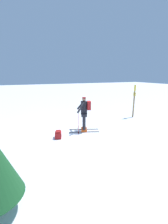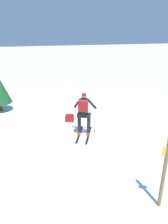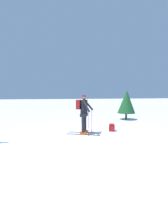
% 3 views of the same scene
% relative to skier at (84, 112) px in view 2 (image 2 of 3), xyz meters
% --- Properties ---
extents(ground_plane, '(80.00, 80.00, 0.00)m').
position_rel_skier_xyz_m(ground_plane, '(0.65, 0.19, -1.05)').
color(ground_plane, white).
extents(skier, '(1.65, 1.09, 1.81)m').
position_rel_skier_xyz_m(skier, '(0.00, 0.00, 0.00)').
color(skier, black).
rests_on(skier, ground_plane).
extents(dropped_backpack, '(0.39, 0.47, 0.35)m').
position_rel_skier_xyz_m(dropped_backpack, '(1.51, 0.36, -0.89)').
color(dropped_backpack, maroon).
rests_on(dropped_backpack, ground_plane).
extents(trail_marker, '(0.11, 0.24, 2.24)m').
position_rel_skier_xyz_m(trail_marker, '(-4.15, -1.04, 0.26)').
color(trail_marker, olive).
rests_on(trail_marker, ground_plane).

